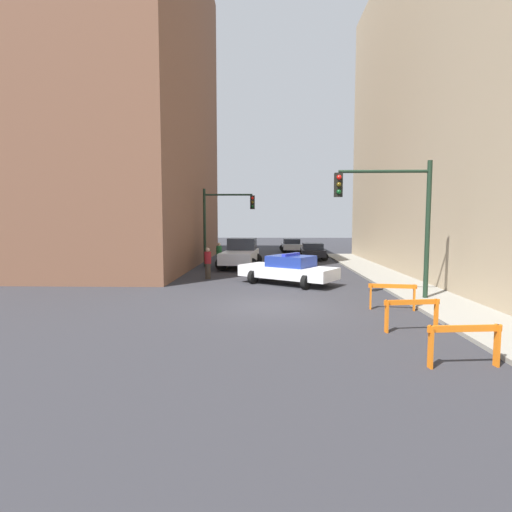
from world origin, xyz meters
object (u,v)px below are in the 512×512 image
parked_car_mid (291,245)px  pedestrian_crossing (208,263)px  barrier_back (392,292)px  parked_car_near (313,251)px  barrier_front (464,339)px  traffic_light_near (397,209)px  barrier_mid (412,310)px  white_truck (241,253)px  pedestrian_corner (219,255)px  traffic_light_far (221,216)px  police_car (288,269)px

parked_car_mid → pedestrian_crossing: bearing=-107.2°
pedestrian_crossing → barrier_back: size_ratio=1.04×
pedestrian_crossing → barrier_back: pedestrian_crossing is taller
parked_car_near → barrier_front: 23.91m
traffic_light_near → pedestrian_crossing: (-8.08, 5.58, -2.67)m
pedestrian_crossing → barrier_mid: 12.28m
white_truck → pedestrian_corner: (-1.36, -0.61, -0.04)m
barrier_front → traffic_light_far: bearing=111.6°
traffic_light_far → parked_car_mid: (5.48, 13.34, -2.72)m
pedestrian_crossing → white_truck: bearing=-20.3°
traffic_light_near → pedestrian_crossing: traffic_light_near is taller
parked_car_near → barrier_back: 18.48m
pedestrian_crossing → pedestrian_corner: (-0.01, 4.95, 0.00)m
white_truck → pedestrian_crossing: size_ratio=3.33×
traffic_light_near → police_car: traffic_light_near is taller
white_truck → barrier_mid: 16.59m
traffic_light_far → pedestrian_corner: 2.63m
pedestrian_crossing → barrier_mid: bearing=-151.0°
white_truck → pedestrian_corner: white_truck is taller
parked_car_mid → pedestrian_corner: bearing=-112.5°
pedestrian_crossing → barrier_back: 10.41m
parked_car_near → barrier_back: bearing=-85.3°
parked_car_mid → barrier_back: (1.95, -26.21, -0.06)m
traffic_light_near → parked_car_near: size_ratio=1.19×
traffic_light_far → pedestrian_corner: (-0.05, -0.68, -2.54)m
pedestrian_corner → police_car: bearing=-32.8°
police_car → pedestrian_corner: (-4.19, 6.66, 0.14)m
parked_car_near → parked_car_mid: bearing=101.7°
parked_car_mid → barrier_back: 26.29m
traffic_light_near → barrier_front: bearing=-96.3°
police_car → parked_car_near: bearing=22.4°
white_truck → barrier_back: white_truck is taller
parked_car_near → pedestrian_crossing: pedestrian_crossing is taller
barrier_mid → parked_car_mid: bearing=93.2°
police_car → parked_car_mid: size_ratio=1.14×
parked_car_near → barrier_mid: parked_car_near is taller
traffic_light_near → parked_car_near: 17.09m
pedestrian_crossing → barrier_mid: size_ratio=1.04×
barrier_back → police_car: bearing=120.7°
traffic_light_far → barrier_front: traffic_light_far is taller
barrier_front → pedestrian_crossing: bearing=119.9°
white_truck → barrier_mid: size_ratio=3.48×
traffic_light_far → pedestrian_crossing: (-0.05, -5.63, -2.54)m
traffic_light_near → parked_car_mid: (-2.56, 24.55, -2.86)m
traffic_light_near → barrier_mid: bearing=-101.8°
barrier_front → barrier_mid: size_ratio=1.00×
traffic_light_near → traffic_light_far: 13.79m
parked_car_mid → barrier_front: 31.70m
traffic_light_far → parked_car_near: 9.16m
traffic_light_far → barrier_mid: 17.38m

